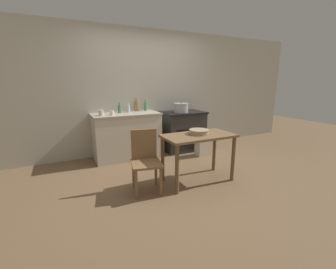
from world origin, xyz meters
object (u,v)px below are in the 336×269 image
Objects in this scene: chair at (145,159)px; mixing_bowl_large at (199,131)px; work_table at (198,143)px; bottle_far_left at (137,106)px; cup_center_right at (112,113)px; stock_pot at (181,108)px; bottle_mid_left at (129,108)px; cup_center at (101,113)px; flour_sack at (203,146)px; bottle_center_left at (120,109)px; bottle_left at (145,106)px; stove at (182,131)px.

chair reaches higher than mixing_bowl_large.
bottle_far_left reaches higher than work_table.
bottle_far_left is at bearing 103.44° from mixing_bowl_large.
bottle_far_left is 3.46× the size of cup_center_right.
stock_pot is 1.12× the size of bottle_far_left.
cup_center is at bearing -159.71° from bottle_mid_left.
flour_sack is at bearing 40.99° from chair.
bottle_far_left is 0.84m from cup_center.
mixing_bowl_large is at bearing -53.88° from cup_center_right.
bottle_center_left is 0.44m from cup_center.
bottle_center_left is (0.06, 1.57, 0.52)m from chair.
mixing_bowl_large is (0.85, -0.04, 0.32)m from chair.
work_table is at bearing -55.77° from cup_center_right.
chair is at bearing -76.30° from cup_center.
bottle_center_left is 0.31m from cup_center_right.
bottle_left is 1.18× the size of bottle_mid_left.
bottle_center_left is (-0.76, 1.65, 0.37)m from work_table.
stove is at bearing -13.78° from bottle_far_left.
bottle_center_left is 2.07× the size of cup_center.
mixing_bowl_large is (-0.47, -1.39, -0.19)m from stock_pot.
work_table is at bearing -51.48° from cup_center.
flour_sack is 1.94m from cup_center_right.
cup_center_right is at bearing 126.12° from mixing_bowl_large.
flour_sack is (0.78, 0.99, -0.42)m from work_table.
bottle_center_left reaches higher than cup_center.
bottle_mid_left is at bearing 20.29° from cup_center.
work_table is at bearing -128.36° from flour_sack.
bottle_left is (0.63, 1.66, 0.54)m from chair.
bottle_far_left is 2.78× the size of cup_center.
work_table is 3.54× the size of mixing_bowl_large.
bottle_mid_left is (-1.08, 0.22, 0.02)m from stock_pot.
chair is at bearing -150.43° from flour_sack.
stock_pot is (-0.09, -0.08, 0.53)m from stove.
chair is 2.24× the size of flour_sack.
stove is 1.08× the size of chair.
stove is 1.62m from mixing_bowl_large.
cup_center_right is (-0.96, 1.41, 0.33)m from work_table.
cup_center_right is (-1.46, -0.03, -0.02)m from stock_pot.
bottle_center_left is at bearing -177.30° from bottle_mid_left.
mixing_bowl_large is 1.74m from bottle_mid_left.
work_table is 1.85m from bottle_center_left.
bottle_far_left is 1.17× the size of bottle_left.
stock_pot reaches higher than cup_center.
bottle_left is 2.95× the size of cup_center_right.
cup_center is (-1.15, 1.44, 0.34)m from work_table.
chair is 1.85m from bottle_left.
work_table is at bearing 5.74° from chair.
stock_pot is at bearing 57.22° from chair.
cup_center is 1.24× the size of cup_center_right.
bottle_left is 2.37× the size of cup_center.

